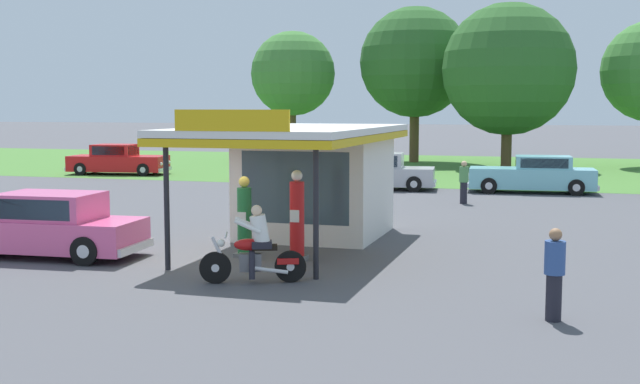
# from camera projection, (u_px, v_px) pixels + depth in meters

# --- Properties ---
(ground_plane) EXTENTS (300.00, 300.00, 0.00)m
(ground_plane) POSITION_uv_depth(u_px,v_px,m) (215.00, 260.00, 18.70)
(ground_plane) COLOR #4C4C51
(grass_verge_strip) EXTENTS (120.00, 24.00, 0.01)m
(grass_verge_strip) POSITION_uv_depth(u_px,v_px,m) (426.00, 168.00, 47.26)
(grass_verge_strip) COLOR #477A33
(grass_verge_strip) RESTS_ON ground
(service_station_kiosk) EXTENTS (4.27, 8.02, 3.47)m
(service_station_kiosk) POSITION_uv_depth(u_px,v_px,m) (311.00, 173.00, 21.67)
(service_station_kiosk) COLOR silver
(service_station_kiosk) RESTS_ON ground
(gas_pump_nearside) EXTENTS (0.44, 0.44, 1.91)m
(gas_pump_nearside) POSITION_uv_depth(u_px,v_px,m) (244.00, 220.00, 18.95)
(gas_pump_nearside) COLOR slate
(gas_pump_nearside) RESTS_ON ground
(gas_pump_offside) EXTENTS (0.44, 0.44, 2.09)m
(gas_pump_offside) POSITION_uv_depth(u_px,v_px,m) (297.00, 219.00, 18.56)
(gas_pump_offside) COLOR slate
(gas_pump_offside) RESTS_ON ground
(motorcycle_with_rider) EXTENTS (2.03, 0.96, 1.58)m
(motorcycle_with_rider) POSITION_uv_depth(u_px,v_px,m) (255.00, 251.00, 16.16)
(motorcycle_with_rider) COLOR black
(motorcycle_with_rider) RESTS_ON ground
(featured_classic_sedan) EXTENTS (5.23, 2.12, 1.52)m
(featured_classic_sedan) POSITION_uv_depth(u_px,v_px,m) (41.00, 227.00, 19.09)
(featured_classic_sedan) COLOR #E55993
(featured_classic_sedan) RESTS_ON ground
(parked_car_back_row_left) EXTENTS (5.41, 2.61, 1.58)m
(parked_car_back_row_left) POSITION_uv_depth(u_px,v_px,m) (118.00, 161.00, 42.44)
(parked_car_back_row_left) COLOR red
(parked_car_back_row_left) RESTS_ON ground
(parked_car_back_row_right) EXTENTS (5.55, 2.19, 1.49)m
(parked_car_back_row_right) POSITION_uv_depth(u_px,v_px,m) (294.00, 165.00, 39.57)
(parked_car_back_row_right) COLOR #993819
(parked_car_back_row_right) RESTS_ON ground
(parked_car_back_row_centre_left) EXTENTS (5.34, 2.16, 1.53)m
(parked_car_back_row_centre_left) POSITION_uv_depth(u_px,v_px,m) (534.00, 176.00, 33.30)
(parked_car_back_row_centre_left) COLOR #7AC6D1
(parked_car_back_row_centre_left) RESTS_ON ground
(parked_car_back_row_far_left) EXTENTS (5.34, 2.44, 1.57)m
(parked_car_back_row_far_left) POSITION_uv_depth(u_px,v_px,m) (376.00, 173.00, 34.75)
(parked_car_back_row_far_left) COLOR #B7B7BC
(parked_car_back_row_far_left) RESTS_ON ground
(bystander_admiring_sedan) EXTENTS (0.34, 0.34, 1.55)m
(bystander_admiring_sedan) POSITION_uv_depth(u_px,v_px,m) (554.00, 273.00, 13.26)
(bystander_admiring_sedan) COLOR black
(bystander_admiring_sedan) RESTS_ON ground
(bystander_standing_back_lot) EXTENTS (0.34, 0.34, 1.57)m
(bystander_standing_back_lot) POSITION_uv_depth(u_px,v_px,m) (464.00, 181.00, 29.49)
(bystander_standing_back_lot) COLOR black
(bystander_standing_back_lot) RESTS_ON ground
(tree_oak_left) EXTENTS (7.55, 7.55, 9.47)m
(tree_oak_left) POSITION_uv_depth(u_px,v_px,m) (508.00, 69.00, 46.02)
(tree_oak_left) COLOR brown
(tree_oak_left) RESTS_ON ground
(tree_oak_distant_spare) EXTENTS (5.47, 5.47, 8.44)m
(tree_oak_distant_spare) POSITION_uv_depth(u_px,v_px,m) (292.00, 75.00, 52.24)
(tree_oak_distant_spare) COLOR brown
(tree_oak_distant_spare) RESTS_ON ground
(tree_oak_far_right) EXTENTS (7.05, 7.05, 9.91)m
(tree_oak_far_right) POSITION_uv_depth(u_px,v_px,m) (415.00, 66.00, 51.50)
(tree_oak_far_right) COLOR brown
(tree_oak_far_right) RESTS_ON ground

